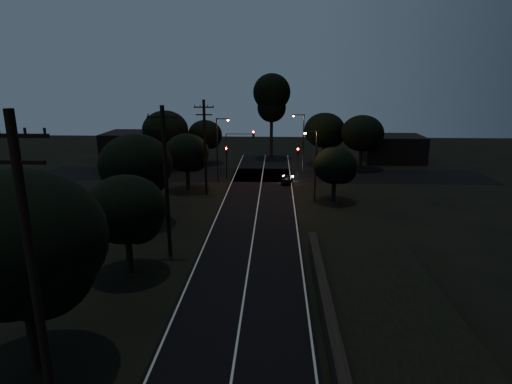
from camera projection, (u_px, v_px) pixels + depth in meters
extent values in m
cube|color=black|center=(255.00, 224.00, 38.48)|extent=(8.00, 70.00, 0.02)
cube|color=black|center=(262.00, 175.00, 57.76)|extent=(60.00, 8.00, 0.02)
cube|color=beige|center=(255.00, 224.00, 38.48)|extent=(0.12, 70.00, 0.01)
cube|color=beige|center=(214.00, 224.00, 38.65)|extent=(0.12, 70.00, 0.01)
cube|color=beige|center=(297.00, 225.00, 38.30)|extent=(0.12, 70.00, 0.01)
cube|color=black|center=(333.00, 348.00, 19.76)|extent=(0.40, 26.00, 1.50)
cube|color=black|center=(334.00, 333.00, 19.55)|extent=(0.55, 26.00, 0.10)
cube|color=black|center=(408.00, 353.00, 19.64)|extent=(6.50, 26.00, 1.20)
cylinder|color=black|center=(36.00, 293.00, 14.06)|extent=(0.30, 0.30, 12.00)
cube|color=black|center=(12.00, 136.00, 12.69)|extent=(2.20, 0.12, 0.12)
cube|color=black|center=(16.00, 162.00, 12.90)|extent=(1.80, 0.12, 0.12)
cylinder|color=black|center=(166.00, 183.00, 30.58)|extent=(0.30, 0.30, 11.00)
cube|color=black|center=(163.00, 117.00, 29.34)|extent=(2.20, 0.12, 0.12)
cube|color=black|center=(163.00, 129.00, 29.55)|extent=(1.80, 0.12, 0.12)
cylinder|color=black|center=(205.00, 148.00, 47.03)|extent=(0.30, 0.30, 10.50)
cube|color=black|center=(204.00, 107.00, 45.86)|extent=(2.20, 0.12, 0.12)
cube|color=black|center=(204.00, 115.00, 46.07)|extent=(1.80, 0.12, 0.12)
cylinder|color=black|center=(32.00, 334.00, 19.17)|extent=(0.44, 0.44, 3.42)
ellipsoid|color=black|center=(18.00, 242.00, 18.01)|extent=(7.35, 7.35, 6.25)
sphere|color=black|center=(41.00, 266.00, 17.43)|extent=(4.41, 4.41, 4.41)
cylinder|color=black|center=(129.00, 255.00, 28.89)|extent=(0.44, 0.44, 2.50)
ellipsoid|color=black|center=(126.00, 209.00, 28.04)|extent=(5.31, 5.31, 4.51)
sphere|color=black|center=(138.00, 219.00, 27.62)|extent=(3.18, 3.18, 3.18)
cylinder|color=black|center=(139.00, 207.00, 38.58)|extent=(0.44, 0.44, 2.97)
ellipsoid|color=black|center=(136.00, 165.00, 37.56)|extent=(6.42, 6.42, 5.45)
sphere|color=black|center=(147.00, 174.00, 37.06)|extent=(3.85, 3.85, 3.85)
cylinder|color=black|center=(188.00, 179.00, 50.13)|extent=(0.44, 0.44, 2.43)
ellipsoid|color=black|center=(187.00, 153.00, 49.30)|extent=(5.19, 5.19, 4.41)
sphere|color=black|center=(194.00, 158.00, 48.90)|extent=(3.11, 3.11, 3.11)
cylinder|color=black|center=(206.00, 155.00, 65.58)|extent=(0.44, 0.44, 2.42)
ellipsoid|color=black|center=(205.00, 135.00, 64.75)|extent=(5.18, 5.18, 4.40)
sphere|color=black|center=(211.00, 139.00, 64.35)|extent=(3.11, 3.11, 3.11)
cylinder|color=black|center=(167.00, 158.00, 61.87)|extent=(0.44, 0.44, 3.08)
ellipsoid|color=black|center=(165.00, 130.00, 60.83)|extent=(6.49, 6.49, 5.51)
sphere|color=black|center=(172.00, 135.00, 60.32)|extent=(3.89, 3.89, 3.89)
cylinder|color=black|center=(324.00, 155.00, 64.69)|extent=(0.44, 0.44, 2.84)
ellipsoid|color=black|center=(325.00, 130.00, 63.72)|extent=(6.10, 6.10, 5.19)
sphere|color=black|center=(332.00, 135.00, 63.24)|extent=(3.66, 3.66, 3.66)
cylinder|color=black|center=(361.00, 159.00, 61.56)|extent=(0.44, 0.44, 2.83)
ellipsoid|color=black|center=(362.00, 133.00, 60.60)|extent=(6.04, 6.04, 5.13)
sphere|color=black|center=(370.00, 138.00, 60.13)|extent=(3.62, 3.62, 3.62)
cylinder|color=black|center=(334.00, 191.00, 45.54)|extent=(0.44, 0.44, 2.15)
ellipsoid|color=black|center=(335.00, 165.00, 44.81)|extent=(4.57, 4.57, 3.88)
sphere|color=black|center=(343.00, 171.00, 44.45)|extent=(2.74, 2.74, 2.74)
cylinder|color=black|center=(271.00, 135.00, 69.28)|extent=(0.50, 0.50, 7.37)
sphere|color=black|center=(272.00, 92.00, 67.51)|extent=(5.90, 5.90, 5.90)
sphere|color=black|center=(272.00, 108.00, 68.14)|extent=(4.56, 4.56, 4.56)
cube|color=black|center=(139.00, 146.00, 67.76)|extent=(10.00, 8.00, 4.40)
cube|color=black|center=(392.00, 148.00, 66.91)|extent=(9.00, 7.00, 4.00)
cylinder|color=black|center=(227.00, 166.00, 55.63)|extent=(0.12, 0.12, 3.20)
cube|color=black|center=(226.00, 151.00, 55.09)|extent=(0.28, 0.22, 0.90)
sphere|color=#FF0705|center=(226.00, 148.00, 54.89)|extent=(0.22, 0.22, 0.22)
cylinder|color=black|center=(297.00, 167.00, 55.20)|extent=(0.12, 0.12, 3.20)
cube|color=black|center=(298.00, 151.00, 54.67)|extent=(0.28, 0.22, 0.90)
sphere|color=#FF0705|center=(298.00, 149.00, 54.46)|extent=(0.22, 0.22, 0.22)
cylinder|color=black|center=(227.00, 159.00, 55.40)|extent=(0.12, 0.12, 5.00)
cube|color=black|center=(253.00, 134.00, 54.37)|extent=(0.28, 0.22, 0.90)
sphere|color=#FF0705|center=(253.00, 132.00, 54.17)|extent=(0.22, 0.22, 0.22)
cube|color=black|center=(240.00, 134.00, 54.45)|extent=(3.50, 0.08, 0.08)
cylinder|color=black|center=(217.00, 150.00, 53.12)|extent=(0.16, 0.16, 8.00)
cube|color=black|center=(222.00, 119.00, 52.06)|extent=(1.40, 0.10, 0.10)
cube|color=black|center=(228.00, 119.00, 52.04)|extent=(0.35, 0.22, 0.12)
sphere|color=orange|center=(228.00, 120.00, 52.07)|extent=(0.26, 0.26, 0.26)
cylinder|color=black|center=(303.00, 144.00, 58.39)|extent=(0.16, 0.16, 8.00)
cube|color=black|center=(299.00, 115.00, 57.40)|extent=(1.40, 0.10, 0.10)
cube|color=black|center=(294.00, 115.00, 57.45)|extent=(0.35, 0.22, 0.12)
sphere|color=orange|center=(294.00, 116.00, 57.47)|extent=(0.26, 0.26, 0.26)
cylinder|color=black|center=(316.00, 166.00, 44.93)|extent=(0.16, 0.16, 7.50)
cube|color=black|center=(311.00, 132.00, 44.01)|extent=(1.20, 0.10, 0.10)
cube|color=black|center=(305.00, 132.00, 44.05)|extent=(0.35, 0.22, 0.12)
sphere|color=orange|center=(305.00, 133.00, 44.07)|extent=(0.26, 0.26, 0.26)
imported|color=black|center=(287.00, 179.00, 53.28)|extent=(1.66, 3.25, 1.06)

